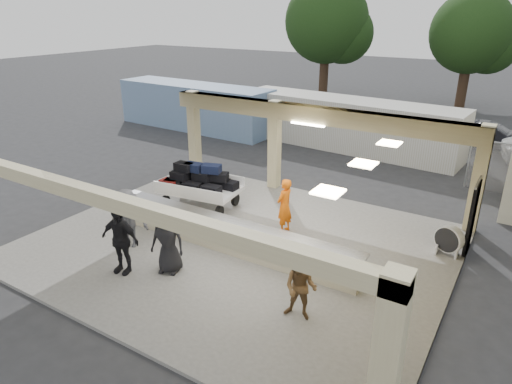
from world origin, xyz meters
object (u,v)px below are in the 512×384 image
Objects in this scene: baggage_handler at (284,206)px; passenger_d at (168,240)px; drum_fan at (449,239)px; container_white at (345,124)px; container_blue at (195,106)px; passenger_a at (301,288)px; baggage_counter at (229,236)px; luggage_cart at (199,183)px; passenger_b at (120,240)px; car_dark at (489,136)px; passenger_c at (128,218)px.

passenger_d reaches higher than baggage_handler.
drum_fan is 0.08× the size of container_white.
baggage_handler is 0.18× the size of container_blue.
container_blue reaches higher than drum_fan.
passenger_a is (-2.32, -4.88, 0.31)m from drum_fan.
baggage_handler is 10.54m from container_white.
passenger_d is at bearing -14.82° from baggage_handler.
passenger_a is at bearing -95.55° from drum_fan.
drum_fan is at bearing 55.79° from passenger_a.
luggage_cart is at bearing 142.81° from baggage_counter.
luggage_cart is at bearing -85.85° from baggage_handler.
drum_fan is 7.98m from passenger_d.
passenger_b reaches higher than car_dark.
baggage_counter reaches higher than drum_fan.
baggage_handler is 0.45× the size of car_dark.
container_white is (1.51, 10.12, 0.26)m from luggage_cart.
luggage_cart is 4.70m from passenger_b.
baggage_counter is 3.10m from passenger_b.
passenger_d reaches higher than passenger_c.
passenger_c is at bearing -95.56° from luggage_cart.
passenger_d is 0.16× the size of container_white.
passenger_c is at bearing -56.25° from container_blue.
drum_fan is 0.51× the size of baggage_handler.
luggage_cart reaches higher than passenger_a.
passenger_d is (-3.92, -0.06, 0.14)m from passenger_a.
baggage_counter is at bearing -1.37° from passenger_c.
passenger_d is at bearing -121.75° from drum_fan.
container_white reaches higher than baggage_handler.
baggage_counter is at bearing 142.76° from passenger_a.
passenger_c is at bearing -91.11° from container_white.
passenger_c is at bearing 167.67° from passenger_a.
luggage_cart is at bearing 151.22° from car_dark.
passenger_b is at bearing -55.65° from container_blue.
baggage_counter is 5.13× the size of passenger_a.
passenger_d is (-1.52, -3.70, 0.05)m from baggage_handler.
passenger_b is (-2.58, -4.38, 0.06)m from baggage_handler.
passenger_a is 0.16× the size of container_blue.
passenger_a is (3.18, -1.72, 0.31)m from baggage_counter.
drum_fan is 0.23× the size of car_dark.
luggage_cart is 0.74× the size of car_dark.
passenger_c is at bearing 156.73° from car_dark.
baggage_handler is 1.12× the size of passenger_a.
drum_fan is 0.09× the size of container_blue.
container_white is at bearing 99.01° from passenger_a.
baggage_handler is 0.95× the size of passenger_d.
passenger_b is 1.05× the size of passenger_c.
baggage_counter is 16.75m from car_dark.
passenger_b is 1.02× the size of passenger_d.
passenger_b is 16.43m from container_blue.
luggage_cart is 12.12m from container_blue.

